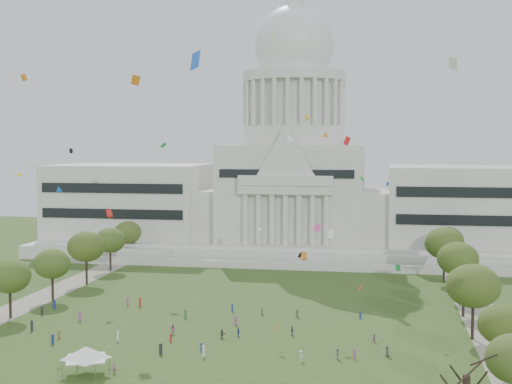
# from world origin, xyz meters

# --- Properties ---
(ground) EXTENTS (400.00, 400.00, 0.00)m
(ground) POSITION_xyz_m (0.00, 0.00, 0.00)
(ground) COLOR #324A1D
(ground) RESTS_ON ground
(capitol) EXTENTS (160.00, 64.50, 91.30)m
(capitol) POSITION_xyz_m (0.00, 113.59, 22.30)
(capitol) COLOR beige
(capitol) RESTS_ON ground
(path_left) EXTENTS (8.00, 160.00, 0.04)m
(path_left) POSITION_xyz_m (-48.00, 30.00, 0.02)
(path_left) COLOR gray
(path_left) RESTS_ON ground
(path_right) EXTENTS (8.00, 160.00, 0.04)m
(path_right) POSITION_xyz_m (48.00, 30.00, 0.02)
(path_right) COLOR gray
(path_right) RESTS_ON ground
(row_tree_r_1) EXTENTS (7.58, 7.58, 10.78)m
(row_tree_r_1) POSITION_xyz_m (46.22, -1.75, 7.66)
(row_tree_r_1) COLOR black
(row_tree_r_1) RESTS_ON ground
(row_tree_l_2) EXTENTS (8.42, 8.42, 11.97)m
(row_tree_l_2) POSITION_xyz_m (-45.04, 17.30, 8.51)
(row_tree_l_2) COLOR black
(row_tree_l_2) RESTS_ON ground
(row_tree_r_2) EXTENTS (9.55, 9.55, 13.58)m
(row_tree_r_2) POSITION_xyz_m (44.17, 17.44, 9.66)
(row_tree_r_2) COLOR black
(row_tree_r_2) RESTS_ON ground
(row_tree_l_3) EXTENTS (8.12, 8.12, 11.55)m
(row_tree_l_3) POSITION_xyz_m (-44.09, 33.92, 8.21)
(row_tree_l_3) COLOR black
(row_tree_l_3) RESTS_ON ground
(row_tree_r_3) EXTENTS (7.01, 7.01, 9.98)m
(row_tree_r_3) POSITION_xyz_m (44.40, 34.48, 7.08)
(row_tree_r_3) COLOR black
(row_tree_r_3) RESTS_ON ground
(row_tree_l_4) EXTENTS (9.29, 9.29, 13.21)m
(row_tree_l_4) POSITION_xyz_m (-44.08, 52.42, 9.39)
(row_tree_l_4) COLOR black
(row_tree_l_4) RESTS_ON ground
(row_tree_r_4) EXTENTS (9.19, 9.19, 13.06)m
(row_tree_r_4) POSITION_xyz_m (44.76, 50.04, 9.29)
(row_tree_r_4) COLOR black
(row_tree_r_4) RESTS_ON ground
(row_tree_l_5) EXTENTS (8.33, 8.33, 11.85)m
(row_tree_l_5) POSITION_xyz_m (-45.22, 71.01, 8.42)
(row_tree_l_5) COLOR black
(row_tree_l_5) RESTS_ON ground
(row_tree_r_5) EXTENTS (9.82, 9.82, 13.96)m
(row_tree_r_5) POSITION_xyz_m (43.49, 70.19, 9.93)
(row_tree_r_5) COLOR black
(row_tree_r_5) RESTS_ON ground
(row_tree_l_6) EXTENTS (8.19, 8.19, 11.64)m
(row_tree_l_6) POSITION_xyz_m (-46.87, 89.14, 8.27)
(row_tree_l_6) COLOR black
(row_tree_l_6) RESTS_ON ground
(row_tree_r_6) EXTENTS (8.42, 8.42, 11.97)m
(row_tree_r_6) POSITION_xyz_m (45.96, 88.13, 8.51)
(row_tree_r_6) COLOR black
(row_tree_r_6) RESTS_ON ground
(big_bare_tree) EXTENTS (6.00, 5.00, 12.80)m
(big_bare_tree) POSITION_xyz_m (38.00, -28.00, 8.67)
(big_bare_tree) COLOR black
(big_bare_tree) RESTS_ON ground
(event_tent) EXTENTS (10.29, 10.29, 4.43)m
(event_tent) POSITION_xyz_m (-15.82, -12.86, 3.43)
(event_tent) COLOR #4C4C4C
(event_tent) RESTS_ON ground
(person_0) EXTENTS (0.88, 1.05, 1.83)m
(person_0) POSITION_xyz_m (29.15, 4.48, 0.91)
(person_0) COLOR #4C4C51
(person_0) RESTS_ON ground
(person_2) EXTENTS (0.85, 0.67, 1.54)m
(person_2) POSITION_xyz_m (27.00, 12.29, 0.77)
(person_2) COLOR #994C8C
(person_2) RESTS_ON ground
(person_3) EXTENTS (0.61, 1.17, 1.80)m
(person_3) POSITION_xyz_m (15.46, -0.65, 0.90)
(person_3) COLOR silver
(person_3) RESTS_ON ground
(person_4) EXTENTS (0.87, 1.09, 1.64)m
(person_4) POSITION_xyz_m (2.65, 11.79, 0.82)
(person_4) COLOR navy
(person_4) RESTS_ON ground
(person_5) EXTENTS (1.66, 1.29, 1.68)m
(person_5) POSITION_xyz_m (0.02, 10.19, 0.84)
(person_5) COLOR #4C4C51
(person_5) RESTS_ON ground
(person_7) EXTENTS (0.70, 0.72, 1.61)m
(person_7) POSITION_xyz_m (-11.90, -11.43, 0.80)
(person_7) COLOR #994C8C
(person_7) RESTS_ON ground
(person_8) EXTENTS (0.99, 0.75, 1.80)m
(person_8) POSITION_xyz_m (-9.49, 11.30, 0.90)
(person_8) COLOR #994C8C
(person_8) RESTS_ON ground
(person_9) EXTENTS (0.80, 1.23, 1.76)m
(person_9) POSITION_xyz_m (21.23, 1.58, 0.88)
(person_9) COLOR #4C4C51
(person_9) RESTS_ON ground
(person_10) EXTENTS (0.82, 1.16, 1.79)m
(person_10) POSITION_xyz_m (12.18, 14.25, 0.89)
(person_10) COLOR #4C4C51
(person_10) RESTS_ON ground
(distant_crowd) EXTENTS (64.58, 34.32, 1.95)m
(distant_crowd) POSITION_xyz_m (-16.23, 14.88, 0.87)
(distant_crowd) COLOR #994C8C
(distant_crowd) RESTS_ON ground
(kite_swarm) EXTENTS (95.57, 101.58, 65.03)m
(kite_swarm) POSITION_xyz_m (1.54, 6.15, 27.23)
(kite_swarm) COLOR blue
(kite_swarm) RESTS_ON ground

